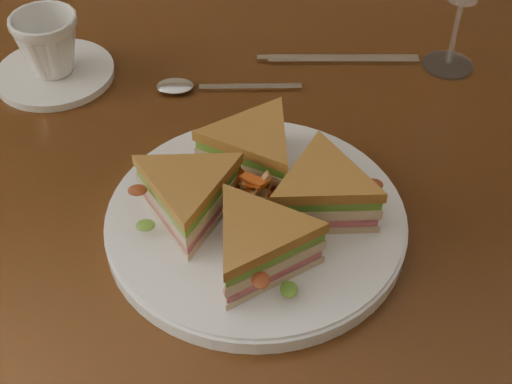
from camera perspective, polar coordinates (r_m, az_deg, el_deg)
table at (r=0.86m, az=1.82°, el=-3.40°), size 1.20×0.80×0.75m
plate at (r=0.73m, az=0.00°, el=-2.36°), size 0.31×0.31×0.02m
sandwich_wedges at (r=0.70m, az=0.00°, el=-0.29°), size 0.26×0.26×0.06m
crisps_mound at (r=0.70m, az=0.00°, el=-0.52°), size 0.09×0.09×0.05m
spoon at (r=0.91m, az=-5.03°, el=8.37°), size 0.18×0.03×0.01m
knife at (r=0.97m, az=6.13°, el=10.48°), size 0.22×0.02×0.00m
saucer at (r=0.97m, az=-15.77°, el=9.11°), size 0.15×0.15×0.01m
coffee_cup at (r=0.94m, az=-16.29°, el=11.28°), size 0.11×0.11×0.08m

